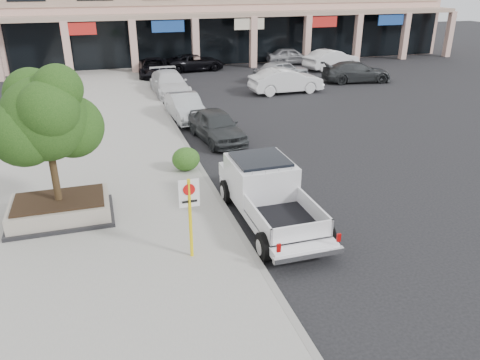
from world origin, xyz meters
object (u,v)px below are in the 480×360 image
curb_car_b (185,107)px  lot_car_a (281,71)px  planter_tree (50,117)px  lot_car_f (331,59)px  lot_car_e (291,56)px  curb_car_c (170,83)px  no_parking_sign (190,208)px  curb_car_a (217,126)px  lot_car_d (195,62)px  curb_car_d (154,68)px  lot_car_c (357,72)px  planter (61,209)px  pickup_truck (271,196)px  lot_car_b (286,81)px

curb_car_b → lot_car_a: (8.88, 8.19, 0.07)m
planter_tree → lot_car_f: planter_tree is taller
lot_car_a → lot_car_e: bearing=-48.2°
planter_tree → curb_car_b: size_ratio=0.94×
planter_tree → curb_car_c: (6.03, 16.35, -2.65)m
curb_car_b → no_parking_sign: bearing=-103.4°
lot_car_f → curb_car_b: bearing=113.4°
curb_car_b → lot_car_f: (14.69, 11.43, 0.11)m
curb_car_a → curb_car_b: 3.99m
no_parking_sign → lot_car_d: bearing=77.7°
planter_tree → no_parking_sign: planter_tree is taller
curb_car_d → lot_car_f: bearing=1.2°
lot_car_a → lot_car_c: size_ratio=0.88×
curb_car_b → lot_car_e: 19.37m
curb_car_a → lot_car_a: lot_car_a is taller
planter → curb_car_d: 23.71m
pickup_truck → curb_car_b: pickup_truck is taller
curb_car_b → lot_car_e: size_ratio=1.01×
curb_car_d → curb_car_a: bearing=-81.7°
no_parking_sign → lot_car_a: (11.38, 21.94, -0.86)m
planter_tree → lot_car_d: planter_tree is taller
lot_car_c → lot_car_f: bearing=1.0°
lot_car_f → planter_tree: bearing=122.0°
lot_car_e → curb_car_a: bearing=155.4°
no_parking_sign → pickup_truck: 3.26m
planter → curb_car_c: size_ratio=0.61×
planter_tree → curb_car_c: size_ratio=0.77×
curb_car_b → curb_car_a: bearing=-82.3°
planter_tree → lot_car_f: 29.99m
lot_car_f → lot_car_c: bearing=158.7°
lot_car_a → planter: bearing=121.0°
curb_car_b → curb_car_c: (0.14, 6.13, 0.06)m
lot_car_e → lot_car_f: (2.27, -3.44, 0.09)m
curb_car_b → lot_car_c: size_ratio=0.83×
lot_car_c → curb_car_d: bearing=73.6°
lot_car_c → curb_car_a: bearing=135.0°
no_parking_sign → curb_car_d: size_ratio=0.45×
lot_car_d → lot_car_f: 11.46m
pickup_truck → curb_car_b: (-0.35, 12.33, -0.21)m
no_parking_sign → pickup_truck: no_parking_sign is taller
planter → lot_car_b: 20.23m
curb_car_b → lot_car_b: (7.72, 4.45, 0.11)m
curb_car_d → lot_car_b: size_ratio=1.03×
curb_car_c → no_parking_sign: bearing=-98.9°
lot_car_e → lot_car_a: bearing=159.4°
planter_tree → lot_car_f: size_ratio=0.81×
lot_car_d → no_parking_sign: bearing=163.8°
lot_car_a → lot_car_d: size_ratio=0.92×
curb_car_d → curb_car_c: bearing=-82.8°
planter_tree → lot_car_d: bearing=68.8°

